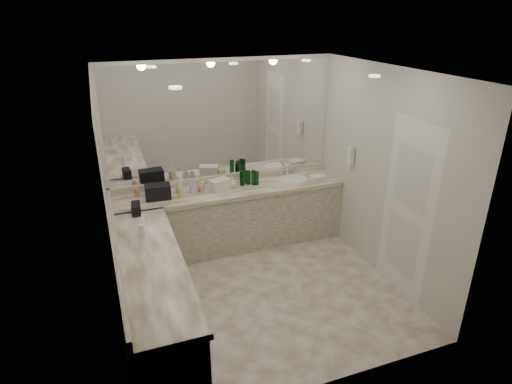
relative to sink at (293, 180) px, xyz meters
name	(u,v)px	position (x,y,z in m)	size (l,w,h in m)	color
floor	(261,292)	(-0.95, -1.20, -0.90)	(3.20, 3.20, 0.00)	beige
ceiling	(263,72)	(-0.95, -1.20, 1.71)	(3.20, 3.20, 0.00)	white
wall_back	(224,154)	(-0.95, 0.30, 0.41)	(3.20, 0.02, 2.60)	beige
wall_left	(110,216)	(-2.55, -1.20, 0.41)	(0.02, 3.00, 2.60)	beige
wall_right	(384,176)	(0.65, -1.20, 0.41)	(0.02, 3.00, 2.60)	beige
vanity_back_base	(231,219)	(-0.95, 0.00, -0.48)	(3.20, 0.60, 0.84)	beige
vanity_back_top	(231,190)	(-0.95, -0.01, -0.03)	(3.20, 0.64, 0.06)	beige
vanity_left_base	(153,301)	(-2.25, -1.50, -0.48)	(0.60, 2.40, 0.84)	beige
vanity_left_top	(150,263)	(-2.24, -1.50, -0.03)	(0.64, 2.42, 0.06)	beige
backsplash_back	(225,178)	(-0.95, 0.28, 0.05)	(3.20, 0.04, 0.10)	beige
backsplash_left	(116,247)	(-2.53, -1.20, 0.05)	(0.04, 3.00, 0.10)	beige
mirror_back	(223,121)	(-0.95, 0.29, 0.88)	(3.12, 0.01, 1.55)	white
mirror_left	(104,171)	(-2.54, -1.20, 0.88)	(0.01, 2.92, 1.55)	white
sink	(293,180)	(0.00, 0.00, 0.00)	(0.44, 0.44, 0.03)	white
faucet	(287,170)	(0.00, 0.21, 0.07)	(0.24, 0.16, 0.14)	silver
wall_phone	(351,156)	(0.61, -0.50, 0.46)	(0.06, 0.10, 0.24)	white
door	(407,211)	(0.64, -1.70, 0.16)	(0.02, 0.82, 2.10)	white
black_toiletry_bag	(158,192)	(-1.94, -0.01, 0.10)	(0.32, 0.20, 0.18)	black
black_bag_spill	(136,208)	(-2.25, -0.36, 0.07)	(0.10, 0.23, 0.12)	black
cream_cosmetic_case	(220,185)	(-1.10, 0.00, 0.08)	(0.27, 0.16, 0.15)	beige
hand_towel	(318,177)	(0.36, -0.07, 0.02)	(0.22, 0.15, 0.04)	white
lotion_left	(142,230)	(-2.25, -0.96, 0.07)	(0.06, 0.06, 0.13)	white
soap_bottle_a	(179,184)	(-1.64, 0.09, 0.12)	(0.09, 0.09, 0.24)	beige
soap_bottle_b	(193,186)	(-1.46, 0.03, 0.10)	(0.08, 0.08, 0.18)	silver
soap_bottle_c	(232,182)	(-0.92, 0.02, 0.09)	(0.13, 0.13, 0.16)	#F8E48F
green_bottle_0	(254,178)	(-0.60, 0.02, 0.11)	(0.06, 0.06, 0.21)	#0E511B
green_bottle_1	(242,178)	(-0.76, 0.05, 0.11)	(0.07, 0.07, 0.21)	#0E511B
green_bottle_2	(257,178)	(-0.56, 0.01, 0.10)	(0.06, 0.06, 0.19)	#0E511B
green_bottle_3	(244,176)	(-0.71, 0.14, 0.10)	(0.07, 0.07, 0.19)	#0E511B
green_bottle_4	(248,177)	(-0.67, 0.06, 0.10)	(0.06, 0.06, 0.20)	#0E511B
amenity_bottle_0	(198,185)	(-1.39, 0.09, 0.08)	(0.05, 0.05, 0.14)	#E0B28C
amenity_bottle_1	(180,193)	(-1.66, -0.06, 0.07)	(0.05, 0.05, 0.12)	#F2D84C
amenity_bottle_2	(137,193)	(-2.19, 0.15, 0.07)	(0.06, 0.06, 0.12)	#E57F66
amenity_bottle_3	(167,192)	(-1.82, 0.02, 0.07)	(0.06, 0.06, 0.12)	silver
amenity_bottle_4	(201,188)	(-1.36, 0.01, 0.05)	(0.05, 0.05, 0.10)	#E57F66
amenity_bottle_5	(203,185)	(-1.30, 0.15, 0.05)	(0.05, 0.05, 0.09)	silver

